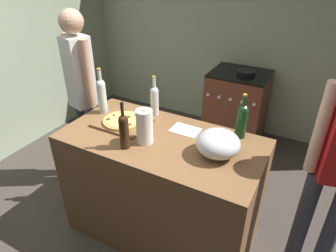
# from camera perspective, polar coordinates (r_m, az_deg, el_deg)

# --- Properties ---
(ground_plane) EXTENTS (4.38, 3.20, 0.02)m
(ground_plane) POSITION_cam_1_polar(r_m,az_deg,el_deg) (3.32, 1.81, -8.96)
(ground_plane) COLOR #3F3833
(kitchen_wall_rear) EXTENTS (4.38, 0.10, 2.60)m
(kitchen_wall_rear) POSITION_cam_1_polar(r_m,az_deg,el_deg) (3.91, 11.62, 18.07)
(kitchen_wall_rear) COLOR #99A889
(kitchen_wall_rear) RESTS_ON ground_plane
(kitchen_wall_left) EXTENTS (0.10, 3.20, 2.60)m
(kitchen_wall_left) POSITION_cam_1_polar(r_m,az_deg,el_deg) (3.92, -25.10, 16.00)
(kitchen_wall_left) COLOR #99A889
(kitchen_wall_left) RESTS_ON ground_plane
(counter) EXTENTS (1.46, 0.74, 0.93)m
(counter) POSITION_cam_1_polar(r_m,az_deg,el_deg) (2.43, -1.15, -11.62)
(counter) COLOR brown
(counter) RESTS_ON ground_plane
(cutting_board) EXTENTS (0.40, 0.32, 0.02)m
(cutting_board) POSITION_cam_1_polar(r_m,az_deg,el_deg) (2.35, -8.57, 0.64)
(cutting_board) COLOR brown
(cutting_board) RESTS_ON counter
(pizza) EXTENTS (0.30, 0.30, 0.03)m
(pizza) POSITION_cam_1_polar(r_m,az_deg,el_deg) (2.34, -8.61, 1.09)
(pizza) COLOR tan
(pizza) RESTS_ON cutting_board
(mixing_bowl) EXTENTS (0.29, 0.29, 0.18)m
(mixing_bowl) POSITION_cam_1_polar(r_m,az_deg,el_deg) (1.96, 9.45, -3.27)
(mixing_bowl) COLOR #B2B2B7
(mixing_bowl) RESTS_ON counter
(paper_towel_roll) EXTENTS (0.11, 0.11, 0.25)m
(paper_towel_roll) POSITION_cam_1_polar(r_m,az_deg,el_deg) (2.05, -4.47, -0.09)
(paper_towel_roll) COLOR white
(paper_towel_roll) RESTS_ON counter
(wine_bottle_dark) EXTENTS (0.07, 0.07, 0.38)m
(wine_bottle_dark) POSITION_cam_1_polar(r_m,az_deg,el_deg) (2.48, -12.46, 5.89)
(wine_bottle_dark) COLOR silver
(wine_bottle_dark) RESTS_ON counter
(wine_bottle_clear) EXTENTS (0.07, 0.07, 0.33)m
(wine_bottle_clear) POSITION_cam_1_polar(r_m,az_deg,el_deg) (2.41, -2.48, 5.12)
(wine_bottle_clear) COLOR silver
(wine_bottle_clear) RESTS_ON counter
(wine_bottle_green) EXTENTS (0.08, 0.08, 0.33)m
(wine_bottle_green) POSITION_cam_1_polar(r_m,az_deg,el_deg) (2.16, 13.81, 1.21)
(wine_bottle_green) COLOR #143819
(wine_bottle_green) RESTS_ON counter
(wine_bottle_amber) EXTENTS (0.07, 0.07, 0.34)m
(wine_bottle_amber) POSITION_cam_1_polar(r_m,az_deg,el_deg) (2.00, -8.35, -0.72)
(wine_bottle_amber) COLOR #331E0F
(wine_bottle_amber) RESTS_ON counter
(recipe_sheet) EXTENTS (0.21, 0.15, 0.00)m
(recipe_sheet) POSITION_cam_1_polar(r_m,az_deg,el_deg) (2.25, 3.30, -0.73)
(recipe_sheet) COLOR white
(recipe_sheet) RESTS_ON counter
(stove) EXTENTS (0.66, 0.59, 0.93)m
(stove) POSITION_cam_1_polar(r_m,az_deg,el_deg) (3.74, 12.81, 3.44)
(stove) COLOR brown
(stove) RESTS_ON ground_plane
(person_in_stripes) EXTENTS (0.35, 0.25, 1.70)m
(person_in_stripes) POSITION_cam_1_polar(r_m,az_deg,el_deg) (2.87, -15.97, 6.24)
(person_in_stripes) COLOR #383D4C
(person_in_stripes) RESTS_ON ground_plane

